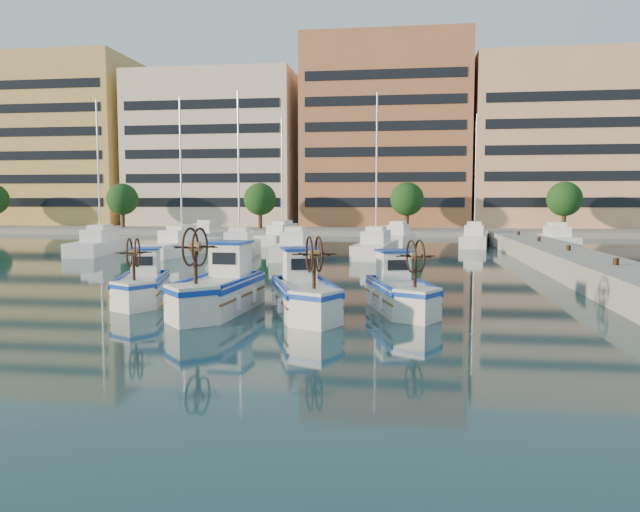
% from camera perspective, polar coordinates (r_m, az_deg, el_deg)
% --- Properties ---
extents(ground, '(300.00, 300.00, 0.00)m').
position_cam_1_polar(ground, '(22.67, -2.78, -4.91)').
color(ground, '#1B3D46').
rests_on(ground, ground).
extents(quay, '(3.00, 60.00, 1.20)m').
position_cam_1_polar(quay, '(31.36, 24.31, -1.48)').
color(quay, gray).
rests_on(quay, ground).
extents(waterfront, '(180.00, 40.00, 25.60)m').
position_cam_1_polar(waterfront, '(87.40, 11.53, 9.63)').
color(waterfront, gray).
rests_on(waterfront, ground).
extents(yacht_marina, '(38.72, 23.07, 11.50)m').
position_cam_1_polar(yacht_marina, '(50.33, -1.15, 1.16)').
color(yacht_marina, white).
rests_on(yacht_marina, ground).
extents(fishing_boat_a, '(2.66, 4.29, 2.60)m').
position_cam_1_polar(fishing_boat_a, '(25.31, -15.94, -2.42)').
color(fishing_boat_a, silver).
rests_on(fishing_boat_a, ground).
extents(fishing_boat_b, '(2.33, 5.01, 3.08)m').
position_cam_1_polar(fishing_boat_b, '(22.52, -9.15, -2.85)').
color(fishing_boat_b, silver).
rests_on(fishing_boat_b, ground).
extents(fishing_boat_c, '(3.14, 4.68, 2.83)m').
position_cam_1_polar(fishing_boat_c, '(21.68, -1.46, -3.27)').
color(fishing_boat_c, silver).
rests_on(fishing_boat_c, ground).
extents(fishing_boat_d, '(2.80, 4.40, 2.66)m').
position_cam_1_polar(fishing_boat_d, '(22.56, 7.34, -3.10)').
color(fishing_boat_d, silver).
rests_on(fishing_boat_d, ground).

